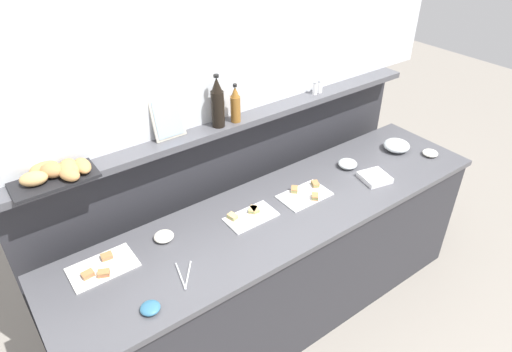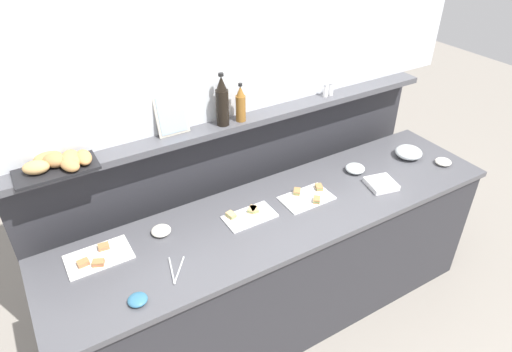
% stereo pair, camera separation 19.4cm
% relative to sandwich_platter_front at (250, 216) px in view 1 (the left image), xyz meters
% --- Properties ---
extents(ground_plane, '(12.00, 12.00, 0.00)m').
position_rel_sandwich_platter_front_xyz_m(ground_plane, '(0.20, 0.54, -0.93)').
color(ground_plane, gray).
extents(buffet_counter, '(2.79, 0.70, 0.92)m').
position_rel_sandwich_platter_front_xyz_m(buffet_counter, '(0.20, -0.06, -0.47)').
color(buffet_counter, '#2D2D33').
rests_on(buffet_counter, ground_plane).
extents(back_ledge_unit, '(2.82, 0.22, 1.33)m').
position_rel_sandwich_platter_front_xyz_m(back_ledge_unit, '(0.20, 0.47, -0.23)').
color(back_ledge_unit, '#2D2D33').
rests_on(back_ledge_unit, ground_plane).
extents(upper_wall_panel, '(3.42, 0.08, 1.27)m').
position_rel_sandwich_platter_front_xyz_m(upper_wall_panel, '(0.20, 0.49, 1.04)').
color(upper_wall_panel, silver).
rests_on(upper_wall_panel, back_ledge_unit).
extents(sandwich_platter_front, '(0.30, 0.16, 0.04)m').
position_rel_sandwich_platter_front_xyz_m(sandwich_platter_front, '(0.00, 0.00, 0.00)').
color(sandwich_platter_front, white).
rests_on(sandwich_platter_front, buffet_counter).
extents(sandwich_platter_rear, '(0.31, 0.20, 0.04)m').
position_rel_sandwich_platter_front_xyz_m(sandwich_platter_rear, '(0.40, -0.03, -0.00)').
color(sandwich_platter_rear, white).
rests_on(sandwich_platter_rear, buffet_counter).
extents(sandwich_platter_side, '(0.33, 0.20, 0.04)m').
position_rel_sandwich_platter_front_xyz_m(sandwich_platter_side, '(-0.84, 0.10, -0.00)').
color(sandwich_platter_side, white).
rests_on(sandwich_platter_side, buffet_counter).
extents(glass_bowl_large, '(0.13, 0.13, 0.05)m').
position_rel_sandwich_platter_front_xyz_m(glass_bowl_large, '(0.84, 0.05, 0.01)').
color(glass_bowl_large, silver).
rests_on(glass_bowl_large, buffet_counter).
extents(glass_bowl_medium, '(0.18, 0.18, 0.07)m').
position_rel_sandwich_platter_front_xyz_m(glass_bowl_medium, '(1.29, 0.00, 0.02)').
color(glass_bowl_medium, silver).
rests_on(glass_bowl_medium, buffet_counter).
extents(condiment_bowl_dark, '(0.09, 0.09, 0.03)m').
position_rel_sandwich_platter_front_xyz_m(condiment_bowl_dark, '(-0.75, -0.28, 0.01)').
color(condiment_bowl_dark, teal).
rests_on(condiment_bowl_dark, buffet_counter).
extents(condiment_bowl_teal, '(0.11, 0.11, 0.04)m').
position_rel_sandwich_platter_front_xyz_m(condiment_bowl_teal, '(-0.49, 0.12, 0.01)').
color(condiment_bowl_teal, silver).
rests_on(condiment_bowl_teal, buffet_counter).
extents(condiment_bowl_red, '(0.11, 0.11, 0.04)m').
position_rel_sandwich_platter_front_xyz_m(condiment_bowl_red, '(1.42, -0.19, 0.01)').
color(condiment_bowl_red, silver).
rests_on(condiment_bowl_red, buffet_counter).
extents(serving_tongs, '(0.12, 0.18, 0.01)m').
position_rel_sandwich_platter_front_xyz_m(serving_tongs, '(-0.53, -0.19, -0.00)').
color(serving_tongs, '#B7BABF').
rests_on(serving_tongs, buffet_counter).
extents(napkin_stack, '(0.20, 0.20, 0.03)m').
position_rel_sandwich_platter_front_xyz_m(napkin_stack, '(0.87, -0.16, 0.01)').
color(napkin_stack, white).
rests_on(napkin_stack, buffet_counter).
extents(wine_bottle_dark, '(0.08, 0.08, 0.32)m').
position_rel_sandwich_platter_front_xyz_m(wine_bottle_dark, '(0.05, 0.38, 0.54)').
color(wine_bottle_dark, black).
rests_on(wine_bottle_dark, back_ledge_unit).
extents(vinegar_bottle_amber, '(0.06, 0.06, 0.24)m').
position_rel_sandwich_platter_front_xyz_m(vinegar_bottle_amber, '(0.17, 0.37, 0.51)').
color(vinegar_bottle_amber, '#8E5B23').
rests_on(vinegar_bottle_amber, back_ledge_unit).
extents(salt_shaker, '(0.03, 0.03, 0.09)m').
position_rel_sandwich_platter_front_xyz_m(salt_shaker, '(0.82, 0.39, 0.45)').
color(salt_shaker, white).
rests_on(salt_shaker, back_ledge_unit).
extents(pepper_shaker, '(0.03, 0.03, 0.09)m').
position_rel_sandwich_platter_front_xyz_m(pepper_shaker, '(0.87, 0.39, 0.45)').
color(pepper_shaker, white).
rests_on(pepper_shaker, back_ledge_unit).
extents(bread_basket, '(0.40, 0.29, 0.08)m').
position_rel_sandwich_platter_front_xyz_m(bread_basket, '(-0.87, 0.37, 0.44)').
color(bread_basket, black).
rests_on(bread_basket, back_ledge_unit).
extents(framed_picture, '(0.18, 0.07, 0.24)m').
position_rel_sandwich_platter_front_xyz_m(framed_picture, '(-0.24, 0.43, 0.52)').
color(framed_picture, '#B2AD9E').
rests_on(framed_picture, back_ledge_unit).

